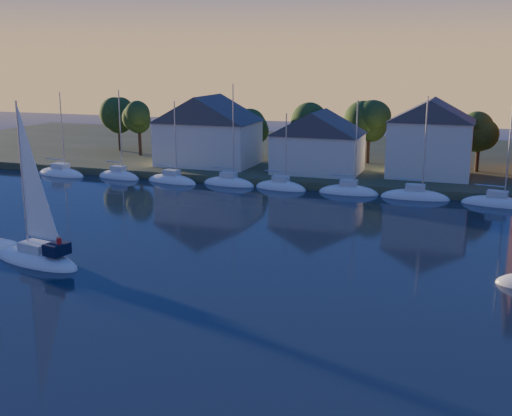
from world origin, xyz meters
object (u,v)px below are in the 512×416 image
at_px(clubhouse_west, 208,129).
at_px(clubhouse_east, 431,137).
at_px(hero_sailboat, 37,256).
at_px(clubhouse_centre, 318,141).

distance_m(clubhouse_west, clubhouse_east, 30.02).
bearing_deg(hero_sailboat, clubhouse_centre, -94.32).
relative_size(clubhouse_west, hero_sailboat, 0.99).
relative_size(clubhouse_west, clubhouse_east, 1.30).
bearing_deg(clubhouse_east, hero_sailboat, -121.36).
bearing_deg(clubhouse_centre, clubhouse_east, 8.13).
distance_m(clubhouse_centre, clubhouse_east, 14.17).
height_order(clubhouse_east, hero_sailboat, hero_sailboat).
xyz_separation_m(clubhouse_west, hero_sailboat, (3.61, -42.30, -5.35)).
bearing_deg(hero_sailboat, clubhouse_east, -108.98).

